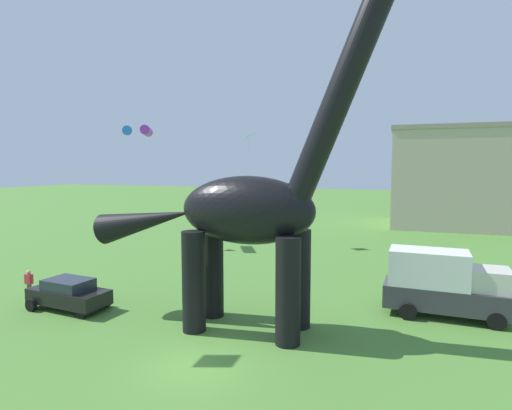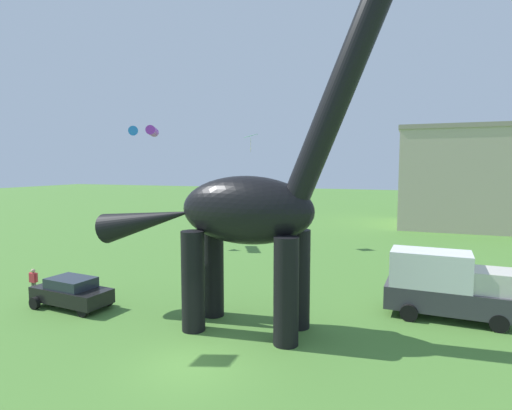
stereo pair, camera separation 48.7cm
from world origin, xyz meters
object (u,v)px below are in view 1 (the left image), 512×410
at_px(parked_sedan_left, 69,293).
at_px(kite_far_left, 142,131).
at_px(person_near_flyer, 29,281).
at_px(parked_box_truck, 443,283).
at_px(kite_drifting, 300,181).
at_px(dinosaur_sculpture, 245,210).
at_px(kite_high_left, 249,136).

relative_size(parked_sedan_left, kite_far_left, 1.42).
relative_size(parked_sedan_left, person_near_flyer, 2.90).
xyz_separation_m(parked_box_truck, kite_drifting, (-10.53, 14.73, 4.28)).
xyz_separation_m(dinosaur_sculpture, kite_far_left, (-15.62, 15.34, 5.06)).
bearing_deg(kite_far_left, parked_box_truck, -24.18).
xyz_separation_m(person_near_flyer, kite_far_left, (-2.68, 15.07, 9.48)).
bearing_deg(parked_sedan_left, person_near_flyer, 172.21).
height_order(parked_sedan_left, kite_drifting, kite_drifting).
bearing_deg(parked_sedan_left, kite_high_left, 39.96).
distance_m(dinosaur_sculpture, parked_box_truck, 10.27).
bearing_deg(kite_far_left, parked_sedan_left, -68.57).
xyz_separation_m(dinosaur_sculpture, parked_box_truck, (8.44, 4.54, -3.68)).
height_order(parked_sedan_left, kite_far_left, kite_far_left).
xyz_separation_m(parked_sedan_left, kite_far_left, (-6.25, 15.91, 9.58)).
relative_size(kite_far_left, kite_high_left, 3.16).
bearing_deg(kite_high_left, parked_sedan_left, -145.53).
height_order(kite_far_left, kite_drifting, kite_far_left).
bearing_deg(kite_drifting, person_near_flyer, -119.74).
xyz_separation_m(kite_far_left, kite_drifting, (13.53, 3.93, -4.47)).
distance_m(parked_sedan_left, person_near_flyer, 3.67).
bearing_deg(kite_drifting, kite_far_left, -163.81).
height_order(kite_drifting, kite_high_left, kite_high_left).
height_order(dinosaur_sculpture, kite_high_left, dinosaur_sculpture).
relative_size(parked_box_truck, kite_far_left, 1.86).
bearing_deg(person_near_flyer, parked_sedan_left, -134.54).
height_order(person_near_flyer, kite_far_left, kite_far_left).
bearing_deg(parked_box_truck, kite_high_left, -178.51).
distance_m(parked_box_truck, kite_drifting, 18.60).
relative_size(dinosaur_sculpture, kite_drifting, 10.04).
bearing_deg(person_near_flyer, parked_box_truck, -109.96).
relative_size(kite_drifting, kite_high_left, 1.52).
bearing_deg(kite_high_left, kite_far_left, 143.06).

